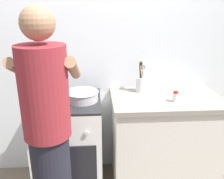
% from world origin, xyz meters
% --- Properties ---
extents(back_wall, '(3.20, 0.10, 2.50)m').
position_xyz_m(back_wall, '(0.20, 0.50, 1.25)').
color(back_wall, silver).
rests_on(back_wall, ground).
extents(countertop, '(1.00, 0.60, 0.90)m').
position_xyz_m(countertop, '(0.55, 0.15, 0.45)').
color(countertop, silver).
rests_on(countertop, ground).
extents(stove_range, '(0.60, 0.62, 0.90)m').
position_xyz_m(stove_range, '(-0.35, 0.15, 0.45)').
color(stove_range, white).
rests_on(stove_range, ground).
extents(pot, '(0.25, 0.18, 0.10)m').
position_xyz_m(pot, '(-0.49, 0.18, 0.95)').
color(pot, '#B2B2B7').
rests_on(pot, stove_range).
extents(mixing_bowl, '(0.29, 0.29, 0.09)m').
position_xyz_m(mixing_bowl, '(-0.21, 0.13, 0.95)').
color(mixing_bowl, '#B7B7BC').
rests_on(mixing_bowl, stove_range).
extents(utensil_crock, '(0.10, 0.10, 0.32)m').
position_xyz_m(utensil_crock, '(0.34, 0.33, 1.00)').
color(utensil_crock, silver).
rests_on(utensil_crock, countertop).
extents(spice_bottle, '(0.04, 0.04, 0.10)m').
position_xyz_m(spice_bottle, '(0.59, 0.05, 0.95)').
color(spice_bottle, silver).
rests_on(spice_bottle, countertop).
extents(person, '(0.41, 0.50, 1.70)m').
position_xyz_m(person, '(-0.40, -0.45, 0.86)').
color(person, black).
rests_on(person, ground).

